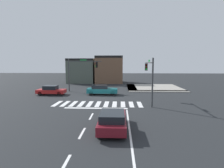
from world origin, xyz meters
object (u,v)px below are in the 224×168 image
object	(u,v)px
traffic_signal_southeast	(149,72)
traffic_signal_northwest	(81,69)
car_maroon	(113,120)
car_red	(51,90)
car_teal	(102,90)

from	to	relation	value
traffic_signal_southeast	traffic_signal_northwest	world-z (taller)	traffic_signal_northwest
traffic_signal_northwest	traffic_signal_southeast	bearing A→B (deg)	-39.92
car_maroon	traffic_signal_southeast	bearing A→B (deg)	-23.22
traffic_signal_northwest	car_red	xyz separation A→B (m)	(-3.90, -3.61, -3.14)
car_maroon	car_teal	bearing A→B (deg)	8.86
traffic_signal_southeast	car_red	distance (m)	15.04
car_red	car_teal	size ratio (longest dim) A/B	0.92
traffic_signal_southeast	car_red	bearing A→B (deg)	71.03
traffic_signal_southeast	traffic_signal_northwest	bearing A→B (deg)	50.08
traffic_signal_northwest	car_red	world-z (taller)	traffic_signal_northwest
car_red	car_teal	distance (m)	7.66
traffic_signal_southeast	car_red	world-z (taller)	traffic_signal_southeast
traffic_signal_southeast	car_maroon	world-z (taller)	traffic_signal_southeast
car_red	car_maroon	world-z (taller)	car_maroon
car_teal	car_maroon	distance (m)	14.80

